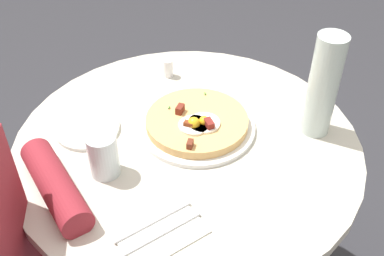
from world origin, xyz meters
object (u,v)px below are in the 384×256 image
(water_glass, at_px, (103,155))
(breakfast_pizza, at_px, (197,122))
(knife, at_px, (162,233))
(water_bottle, at_px, (322,85))
(bread_plate, at_px, (88,129))
(pizza_plate, at_px, (197,127))
(fork, at_px, (153,221))
(salt_shaker, at_px, (168,68))
(dining_table, at_px, (187,187))

(water_glass, bearing_deg, breakfast_pizza, -151.17)
(knife, distance_m, water_glass, 0.23)
(water_bottle, bearing_deg, bread_plate, -6.33)
(pizza_plate, distance_m, fork, 0.32)
(fork, height_order, salt_shaker, salt_shaker)
(dining_table, height_order, salt_shaker, salt_shaker)
(pizza_plate, bearing_deg, bread_plate, -5.42)
(dining_table, xyz_separation_m, bread_plate, (0.24, -0.07, 0.17))
(salt_shaker, bearing_deg, bread_plate, 44.87)
(bread_plate, bearing_deg, fork, 114.74)
(breakfast_pizza, xyz_separation_m, fork, (0.13, 0.28, -0.02))
(fork, bearing_deg, bread_plate, -92.72)
(fork, bearing_deg, knife, 90.00)
(dining_table, relative_size, bread_plate, 5.32)
(bread_plate, xyz_separation_m, knife, (-0.16, 0.35, 0.00))
(dining_table, distance_m, fork, 0.32)
(fork, bearing_deg, pizza_plate, -141.91)
(dining_table, distance_m, bread_plate, 0.31)
(knife, height_order, water_glass, water_glass)
(breakfast_pizza, distance_m, water_glass, 0.26)
(dining_table, height_order, bread_plate, bread_plate)
(fork, bearing_deg, water_glass, -86.19)
(knife, height_order, water_bottle, water_bottle)
(water_glass, bearing_deg, dining_table, -156.32)
(dining_table, xyz_separation_m, water_glass, (0.20, 0.09, 0.22))
(bread_plate, distance_m, salt_shaker, 0.32)
(pizza_plate, height_order, salt_shaker, salt_shaker)
(dining_table, distance_m, water_glass, 0.31)
(dining_table, bearing_deg, breakfast_pizza, -128.00)
(dining_table, distance_m, knife, 0.34)
(knife, bearing_deg, water_glass, -86.80)
(dining_table, height_order, breakfast_pizza, breakfast_pizza)
(dining_table, relative_size, fork, 4.75)
(fork, height_order, knife, same)
(pizza_plate, distance_m, water_bottle, 0.32)
(pizza_plate, relative_size, breakfast_pizza, 1.15)
(water_glass, bearing_deg, pizza_plate, -150.69)
(water_glass, height_order, salt_shaker, water_glass)
(salt_shaker, bearing_deg, breakfast_pizza, 101.32)
(dining_table, distance_m, pizza_plate, 0.18)
(pizza_plate, xyz_separation_m, water_glass, (0.23, 0.13, 0.05))
(pizza_plate, bearing_deg, knife, 70.34)
(fork, distance_m, water_glass, 0.19)
(pizza_plate, height_order, knife, pizza_plate)
(dining_table, relative_size, salt_shaker, 16.00)
(breakfast_pizza, height_order, water_bottle, water_bottle)
(breakfast_pizza, bearing_deg, water_bottle, 173.33)
(dining_table, xyz_separation_m, salt_shaker, (0.02, -0.29, 0.19))
(breakfast_pizza, bearing_deg, knife, 70.22)
(breakfast_pizza, distance_m, water_bottle, 0.32)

